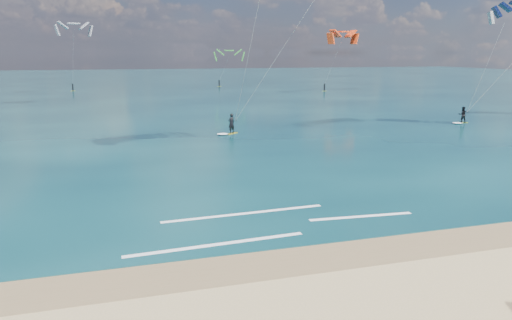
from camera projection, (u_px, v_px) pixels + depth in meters
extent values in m
plane|color=tan|center=(173.00, 120.00, 50.89)|extent=(320.00, 320.00, 0.00)
cube|color=brown|center=(274.00, 262.00, 16.20)|extent=(320.00, 2.40, 0.01)
cube|color=#082630|center=(147.00, 83.00, 110.89)|extent=(320.00, 200.00, 0.04)
cube|color=yellow|center=(231.00, 133.00, 41.76)|extent=(1.32, 1.22, 0.06)
imported|color=black|center=(231.00, 123.00, 41.55)|extent=(0.79, 0.68, 1.81)
cylinder|color=black|center=(235.00, 121.00, 41.28)|extent=(0.45, 0.39, 0.04)
cube|color=#98CC1E|center=(462.00, 123.00, 48.22)|extent=(1.32, 0.42, 0.06)
imported|color=black|center=(462.00, 115.00, 48.02)|extent=(0.97, 0.85, 1.67)
cylinder|color=black|center=(467.00, 112.00, 47.76)|extent=(0.53, 0.04, 0.04)
cube|color=white|center=(217.00, 244.00, 17.63)|extent=(7.12, 0.62, 0.01)
cube|color=white|center=(244.00, 213.00, 21.03)|extent=(7.67, 0.52, 0.01)
cube|color=white|center=(361.00, 216.00, 20.65)|extent=(4.89, 0.59, 0.01)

